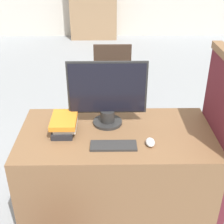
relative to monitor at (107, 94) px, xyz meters
The scene contains 7 objects.
desk 0.64m from the monitor, 64.94° to the right, with size 1.35×0.71×0.77m.
carrel_divider 0.84m from the monitor, 12.10° to the right, with size 0.07×0.64×1.34m.
monitor is the anchor object (origin of this frame).
keyboard 0.37m from the monitor, 82.62° to the right, with size 0.30×0.11×0.02m.
mouse 0.45m from the monitor, 44.97° to the right, with size 0.06×0.09×0.04m.
book_stack 0.36m from the monitor, 159.83° to the right, with size 0.17×0.25×0.11m.
far_chair 1.51m from the monitor, 87.67° to the left, with size 0.44×0.44×0.89m.
Camera 1 is at (-0.06, -1.47, 1.95)m, focal length 50.00 mm.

